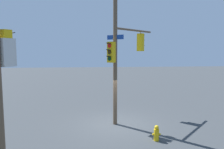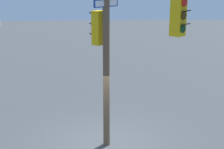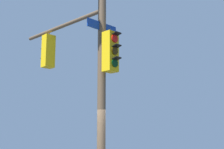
# 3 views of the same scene
# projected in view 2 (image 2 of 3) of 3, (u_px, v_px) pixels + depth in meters

# --- Properties ---
(ground_plane) EXTENTS (80.00, 80.00, 0.00)m
(ground_plane) POSITION_uv_depth(u_px,v_px,m) (103.00, 145.00, 11.75)
(ground_plane) COLOR #373B3F
(main_signal_pole_assembly) EXTENTS (5.10, 3.28, 8.95)m
(main_signal_pole_assembly) POSITION_uv_depth(u_px,v_px,m) (121.00, 3.00, 10.37)
(main_signal_pole_assembly) COLOR brown
(main_signal_pole_assembly) RESTS_ON ground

